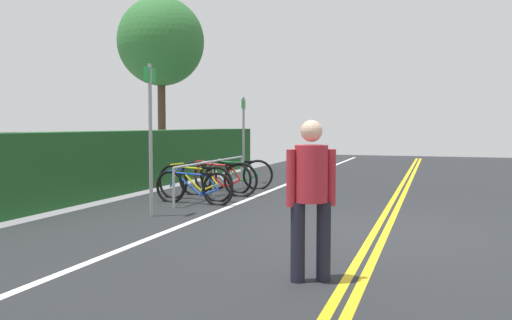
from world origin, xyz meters
TOP-DOWN VIEW (x-y plane):
  - ground_plane at (0.00, 0.00)m, footprint 39.01×10.65m
  - centre_line_yellow_inner at (0.00, -0.08)m, footprint 35.11×0.10m
  - centre_line_yellow_outer at (0.00, 0.08)m, footprint 35.11×0.10m
  - bike_lane_stripe_white at (0.00, 2.89)m, footprint 35.11×0.12m
  - bike_rack at (2.78, 3.83)m, footprint 3.69×0.05m
  - bicycle_0 at (1.54, 3.69)m, footprint 0.46×1.71m
  - bicycle_1 at (2.05, 3.92)m, footprint 0.46×1.80m
  - bicycle_2 at (2.76, 3.70)m, footprint 0.46×1.79m
  - bicycle_3 at (3.50, 3.90)m, footprint 0.60×1.62m
  - bicycle_4 at (4.04, 3.76)m, footprint 0.62×1.69m
  - pedestrian at (-2.79, 0.41)m, footprint 0.32×0.44m
  - sign_post_near at (0.01, 3.75)m, footprint 0.36×0.06m
  - sign_post_far at (5.30, 4.03)m, footprint 0.36×0.08m
  - hedge_backdrop at (4.28, 6.19)m, footprint 12.64×0.99m
  - tree_mid at (8.28, 8.04)m, footprint 2.87×2.87m

SIDE VIEW (x-z plane):
  - ground_plane at x=0.00m, z-range -0.05..0.00m
  - centre_line_yellow_inner at x=0.00m, z-range 0.00..0.00m
  - centre_line_yellow_outer at x=0.00m, z-range 0.00..0.00m
  - bike_lane_stripe_white at x=0.00m, z-range 0.00..0.00m
  - bicycle_0 at x=1.54m, z-range -0.02..0.66m
  - bicycle_3 at x=3.50m, z-range -0.02..0.69m
  - bicycle_4 at x=4.04m, z-range -0.02..0.72m
  - bicycle_1 at x=2.05m, z-range -0.02..0.73m
  - bicycle_2 at x=2.76m, z-range -0.02..0.76m
  - bike_rack at x=2.78m, z-range 0.20..0.95m
  - hedge_backdrop at x=4.28m, z-range 0.00..1.39m
  - pedestrian at x=-2.79m, z-range 0.11..1.68m
  - sign_post_far at x=5.30m, z-range 0.23..2.47m
  - sign_post_near at x=0.01m, z-range 0.24..2.76m
  - tree_mid at x=8.28m, z-range 1.39..7.15m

